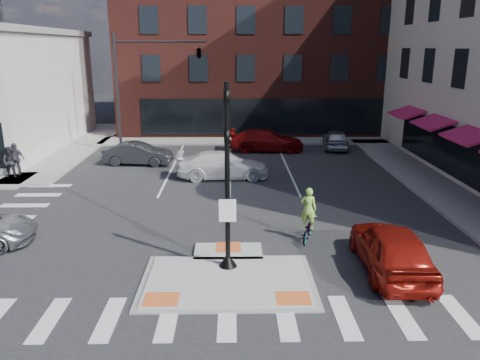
{
  "coord_description": "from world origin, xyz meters",
  "views": [
    {
      "loc": [
        0.17,
        -13.68,
        7.1
      ],
      "look_at": [
        0.46,
        4.15,
        2.0
      ],
      "focal_mm": 35.0,
      "sensor_mm": 36.0,
      "label": 1
    }
  ],
  "objects_px": {
    "white_pickup": "(223,165)",
    "bg_car_dark": "(138,154)",
    "red_sedan": "(391,248)",
    "bg_car_red": "(266,140)",
    "cyclist": "(308,223)",
    "pedestrian_a": "(10,162)",
    "pedestrian_b": "(15,159)",
    "bg_car_silver": "(336,139)"
  },
  "relations": [
    {
      "from": "red_sedan",
      "to": "cyclist",
      "type": "bearing_deg",
      "value": -46.69
    },
    {
      "from": "bg_car_dark",
      "to": "bg_car_silver",
      "type": "bearing_deg",
      "value": -65.99
    },
    {
      "from": "cyclist",
      "to": "white_pickup",
      "type": "bearing_deg",
      "value": -50.13
    },
    {
      "from": "pedestrian_b",
      "to": "pedestrian_a",
      "type": "bearing_deg",
      "value": -82.15
    },
    {
      "from": "white_pickup",
      "to": "bg_car_red",
      "type": "bearing_deg",
      "value": -24.62
    },
    {
      "from": "red_sedan",
      "to": "pedestrian_a",
      "type": "relative_size",
      "value": 2.76
    },
    {
      "from": "white_pickup",
      "to": "cyclist",
      "type": "xyz_separation_m",
      "value": [
        3.38,
        -8.78,
        -0.04
      ]
    },
    {
      "from": "bg_car_dark",
      "to": "pedestrian_b",
      "type": "distance_m",
      "value": 6.89
    },
    {
      "from": "pedestrian_a",
      "to": "red_sedan",
      "type": "bearing_deg",
      "value": -37.0
    },
    {
      "from": "red_sedan",
      "to": "bg_car_dark",
      "type": "bearing_deg",
      "value": -51.15
    },
    {
      "from": "cyclist",
      "to": "pedestrian_b",
      "type": "bearing_deg",
      "value": -12.71
    },
    {
      "from": "red_sedan",
      "to": "bg_car_silver",
      "type": "xyz_separation_m",
      "value": [
        2.29,
        19.13,
        -0.11
      ]
    },
    {
      "from": "bg_car_silver",
      "to": "pedestrian_a",
      "type": "distance_m",
      "value": 21.16
    },
    {
      "from": "bg_car_red",
      "to": "pedestrian_a",
      "type": "distance_m",
      "value": 16.27
    },
    {
      "from": "pedestrian_a",
      "to": "pedestrian_b",
      "type": "height_order",
      "value": "pedestrian_b"
    },
    {
      "from": "bg_car_red",
      "to": "bg_car_dark",
      "type": "bearing_deg",
      "value": 117.18
    },
    {
      "from": "pedestrian_b",
      "to": "bg_car_red",
      "type": "bearing_deg",
      "value": 32.32
    },
    {
      "from": "white_pickup",
      "to": "bg_car_dark",
      "type": "bearing_deg",
      "value": 56.92
    },
    {
      "from": "white_pickup",
      "to": "red_sedan",
      "type": "bearing_deg",
      "value": -155.48
    },
    {
      "from": "pedestrian_a",
      "to": "bg_car_dark",
      "type": "bearing_deg",
      "value": 24.51
    },
    {
      "from": "bg_car_dark",
      "to": "bg_car_red",
      "type": "bearing_deg",
      "value": -59.91
    },
    {
      "from": "pedestrian_a",
      "to": "cyclist",
      "type": "bearing_deg",
      "value": -33.88
    },
    {
      "from": "bg_car_red",
      "to": "pedestrian_a",
      "type": "bearing_deg",
      "value": 118.87
    },
    {
      "from": "pedestrian_b",
      "to": "bg_car_silver",
      "type": "bearing_deg",
      "value": 28.34
    },
    {
      "from": "bg_car_dark",
      "to": "cyclist",
      "type": "distance_m",
      "value": 14.82
    },
    {
      "from": "bg_car_dark",
      "to": "pedestrian_b",
      "type": "xyz_separation_m",
      "value": [
        -6.29,
        -2.79,
        0.36
      ]
    },
    {
      "from": "bg_car_silver",
      "to": "cyclist",
      "type": "distance_m",
      "value": 17.15
    },
    {
      "from": "bg_car_dark",
      "to": "pedestrian_a",
      "type": "relative_size",
      "value": 2.44
    },
    {
      "from": "bg_car_silver",
      "to": "pedestrian_b",
      "type": "relative_size",
      "value": 2.28
    },
    {
      "from": "red_sedan",
      "to": "pedestrian_b",
      "type": "height_order",
      "value": "pedestrian_b"
    },
    {
      "from": "red_sedan",
      "to": "bg_car_silver",
      "type": "bearing_deg",
      "value": -95.03
    },
    {
      "from": "red_sedan",
      "to": "pedestrian_a",
      "type": "bearing_deg",
      "value": -30.99
    },
    {
      "from": "white_pickup",
      "to": "pedestrian_a",
      "type": "distance_m",
      "value": 11.63
    },
    {
      "from": "bg_car_silver",
      "to": "pedestrian_a",
      "type": "height_order",
      "value": "pedestrian_a"
    },
    {
      "from": "bg_car_dark",
      "to": "bg_car_silver",
      "type": "xyz_separation_m",
      "value": [
        13.31,
        4.53,
        0.01
      ]
    },
    {
      "from": "bg_car_dark",
      "to": "cyclist",
      "type": "height_order",
      "value": "cyclist"
    },
    {
      "from": "bg_car_dark",
      "to": "cyclist",
      "type": "bearing_deg",
      "value": -138.79
    },
    {
      "from": "white_pickup",
      "to": "cyclist",
      "type": "relative_size",
      "value": 2.45
    },
    {
      "from": "white_pickup",
      "to": "cyclist",
      "type": "bearing_deg",
      "value": -160.96
    },
    {
      "from": "red_sedan",
      "to": "bg_car_red",
      "type": "relative_size",
      "value": 0.91
    },
    {
      "from": "white_pickup",
      "to": "bg_car_silver",
      "type": "bearing_deg",
      "value": -47.87
    },
    {
      "from": "white_pickup",
      "to": "bg_car_dark",
      "type": "distance_m",
      "value": 6.22
    }
  ]
}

